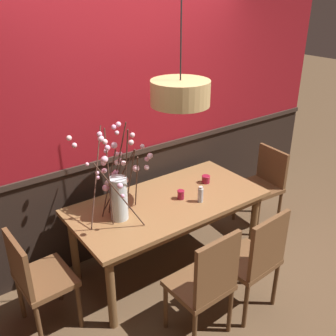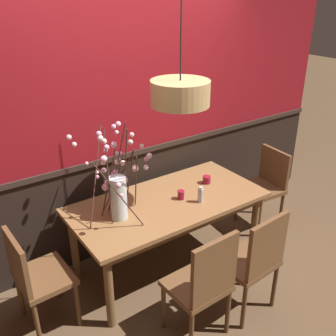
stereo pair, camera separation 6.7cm
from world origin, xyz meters
name	(u,v)px [view 1 (the left image)]	position (x,y,z in m)	size (l,w,h in m)	color
ground_plane	(168,265)	(0.00, 0.00, 0.00)	(24.00, 24.00, 0.00)	brown
back_wall	(131,119)	(0.00, 0.60, 1.35)	(5.01, 0.14, 2.71)	black
dining_table	(168,208)	(0.00, 0.00, 0.65)	(1.78, 0.88, 0.74)	olive
chair_head_west_end	(36,277)	(-1.25, -0.01, 0.50)	(0.40, 0.47, 0.88)	brown
chair_head_east_end	(264,182)	(1.33, 0.01, 0.51)	(0.42, 0.47, 0.89)	brown
chair_far_side_right	(145,182)	(0.28, 0.82, 0.49)	(0.45, 0.46, 0.86)	brown
chair_near_side_right	(256,258)	(0.23, -0.87, 0.54)	(0.47, 0.42, 0.95)	brown
chair_near_side_left	(206,282)	(-0.27, -0.85, 0.53)	(0.44, 0.41, 0.96)	brown
vase_with_blossoms	(118,190)	(-0.49, 0.02, 1.00)	(0.57, 0.55, 0.82)	silver
candle_holder_nearer_center	(181,195)	(0.11, -0.04, 0.78)	(0.07, 0.07, 0.09)	maroon
candle_holder_nearer_edge	(206,179)	(0.51, 0.06, 0.77)	(0.08, 0.08, 0.08)	maroon
condiment_bottle	(200,195)	(0.22, -0.19, 0.81)	(0.05, 0.05, 0.15)	#ADADB2
pendant_lamp	(180,93)	(0.05, -0.09, 1.74)	(0.47, 0.47, 1.07)	tan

